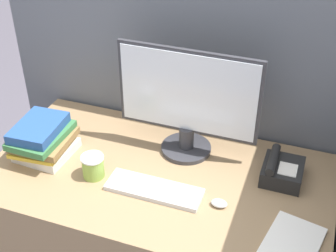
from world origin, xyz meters
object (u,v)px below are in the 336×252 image
object	(u,v)px
mouse	(219,203)
book_stack	(43,139)
monitor	(187,104)
coffee_cup	(93,166)
keyboard	(154,189)
desk_telephone	(281,171)

from	to	relation	value
mouse	book_stack	xyz separation A→B (m)	(-0.81, 0.06, 0.07)
monitor	book_stack	bearing A→B (deg)	-157.55
monitor	coffee_cup	distance (m)	0.47
monitor	keyboard	world-z (taller)	monitor
coffee_cup	monitor	bearing A→B (deg)	44.54
monitor	coffee_cup	bearing A→B (deg)	-135.46
keyboard	mouse	xyz separation A→B (m)	(0.26, 0.01, 0.00)
monitor	mouse	bearing A→B (deg)	-52.31
desk_telephone	monitor	bearing A→B (deg)	172.81
coffee_cup	mouse	bearing A→B (deg)	0.46
coffee_cup	book_stack	bearing A→B (deg)	167.18
desk_telephone	mouse	bearing A→B (deg)	-129.09
coffee_cup	desk_telephone	world-z (taller)	desk_telephone
mouse	desk_telephone	xyz separation A→B (m)	(0.20, 0.24, 0.03)
mouse	coffee_cup	size ratio (longest dim) A/B	0.64
desk_telephone	keyboard	bearing A→B (deg)	-151.44
mouse	coffee_cup	xyz separation A→B (m)	(-0.53, -0.00, 0.04)
book_stack	coffee_cup	bearing A→B (deg)	-12.82
book_stack	desk_telephone	world-z (taller)	book_stack
mouse	coffee_cup	world-z (taller)	coffee_cup
monitor	book_stack	world-z (taller)	monitor
keyboard	coffee_cup	xyz separation A→B (m)	(-0.27, 0.00, 0.04)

